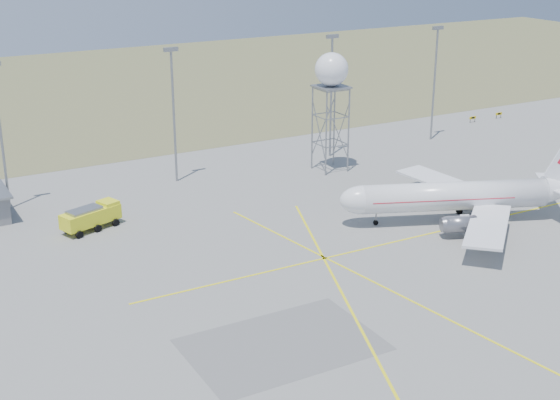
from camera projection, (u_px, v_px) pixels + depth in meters
ground at (555, 363)px, 70.61m from camera, size 400.00×400.00×0.00m
grass_strip at (99, 89)px, 185.66m from camera, size 400.00×120.00×0.03m
mast_a at (0, 124)px, 104.71m from camera, size 2.20×0.50×20.50m
mast_b at (173, 104)px, 116.19m from camera, size 2.20×0.50×20.50m
mast_c at (331, 86)px, 129.05m from camera, size 2.20×0.50×20.50m
mast_d at (435, 74)px, 139.15m from camera, size 2.20×0.50×20.50m
taxi_sign_near at (473, 118)px, 155.01m from camera, size 1.60×0.17×1.20m
taxi_sign_far at (499, 114)px, 158.22m from camera, size 1.60×0.17×1.20m
airliner_main at (458, 196)px, 102.91m from camera, size 32.37×30.32×11.45m
radar_tower at (331, 105)px, 122.04m from camera, size 5.21×5.21×18.87m
fire_truck at (92, 218)px, 101.03m from camera, size 8.38×5.21×3.18m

